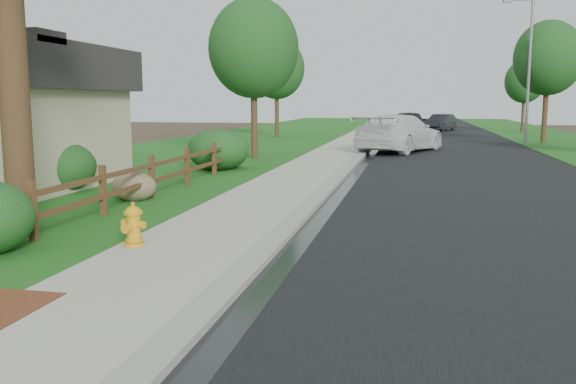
% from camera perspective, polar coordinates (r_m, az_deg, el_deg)
% --- Properties ---
extents(ground, '(120.00, 120.00, 0.00)m').
position_cam_1_polar(ground, '(7.16, -11.03, -11.25)').
color(ground, '#3E3121').
extents(road, '(8.00, 90.00, 0.02)m').
position_cam_1_polar(road, '(41.32, 14.37, 4.92)').
color(road, black).
rests_on(road, ground).
extents(curb, '(0.40, 90.00, 0.12)m').
position_cam_1_polar(curb, '(41.34, 8.53, 5.16)').
color(curb, gray).
rests_on(curb, ground).
extents(wet_gutter, '(0.50, 90.00, 0.00)m').
position_cam_1_polar(wet_gutter, '(41.32, 9.02, 5.09)').
color(wet_gutter, black).
rests_on(wet_gutter, road).
extents(sidewalk, '(2.20, 90.00, 0.10)m').
position_cam_1_polar(sidewalk, '(41.43, 6.73, 5.19)').
color(sidewalk, '#B0AF99').
rests_on(sidewalk, ground).
extents(grass_strip, '(1.60, 90.00, 0.06)m').
position_cam_1_polar(grass_strip, '(41.63, 4.11, 5.21)').
color(grass_strip, '#205518').
rests_on(grass_strip, ground).
extents(lawn_near, '(9.00, 90.00, 0.04)m').
position_cam_1_polar(lawn_near, '(42.63, -2.86, 5.29)').
color(lawn_near, '#205518').
rests_on(lawn_near, ground).
extents(verge_far, '(6.00, 90.00, 0.04)m').
position_cam_1_polar(verge_far, '(42.21, 23.79, 4.55)').
color(verge_far, '#205518').
rests_on(verge_far, ground).
extents(ranch_fence, '(0.12, 16.92, 1.10)m').
position_cam_1_polar(ranch_fence, '(14.18, -14.62, 1.00)').
color(ranch_fence, '#482F18').
rests_on(ranch_fence, ground).
extents(fire_hydrant, '(0.47, 0.38, 0.71)m').
position_cam_1_polar(fire_hydrant, '(10.06, -14.27, -3.09)').
color(fire_hydrant, gold).
rests_on(fire_hydrant, sidewalk).
extents(white_suv, '(4.55, 6.56, 1.76)m').
position_cam_1_polar(white_suv, '(29.47, 10.40, 5.45)').
color(white_suv, white).
rests_on(white_suv, road).
extents(dark_car_mid, '(2.60, 5.32, 1.75)m').
position_cam_1_polar(dark_car_mid, '(42.81, 11.28, 6.32)').
color(dark_car_mid, black).
rests_on(dark_car_mid, road).
extents(dark_car_far, '(2.89, 4.29, 1.34)m').
position_cam_1_polar(dark_car_far, '(51.38, 14.09, 6.34)').
color(dark_car_far, black).
rests_on(dark_car_far, road).
extents(streetlight, '(1.75, 0.83, 7.92)m').
position_cam_1_polar(streetlight, '(36.09, 21.47, 11.24)').
color(streetlight, gray).
rests_on(streetlight, ground).
extents(boulder, '(1.30, 1.12, 0.73)m').
position_cam_1_polar(boulder, '(15.09, -14.21, 0.49)').
color(boulder, brown).
rests_on(boulder, ground).
extents(shrub_b, '(2.55, 2.55, 1.38)m').
position_cam_1_polar(shrub_b, '(17.14, -20.72, 2.22)').
color(shrub_b, '#163E17').
rests_on(shrub_b, ground).
extents(shrub_d, '(2.76, 2.76, 1.46)m').
position_cam_1_polar(shrub_d, '(21.33, -6.52, 3.95)').
color(shrub_d, '#163E17').
rests_on(shrub_d, ground).
extents(tree_near_left, '(3.73, 3.73, 6.61)m').
position_cam_1_polar(tree_near_left, '(25.74, -3.24, 13.26)').
color(tree_near_left, '#372116').
rests_on(tree_near_left, ground).
extents(tree_mid_left, '(3.66, 3.66, 6.54)m').
position_cam_1_polar(tree_mid_left, '(40.60, -1.06, 11.49)').
color(tree_mid_left, '#372116').
rests_on(tree_mid_left, ground).
extents(tree_mid_right, '(3.80, 3.80, 6.88)m').
position_cam_1_polar(tree_mid_right, '(37.81, 23.17, 11.44)').
color(tree_mid_right, '#372116').
rests_on(tree_mid_right, ground).
extents(tree_far_right, '(3.02, 3.02, 5.56)m').
position_cam_1_polar(tree_far_right, '(50.98, 21.27, 9.60)').
color(tree_far_right, '#372116').
rests_on(tree_far_right, ground).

